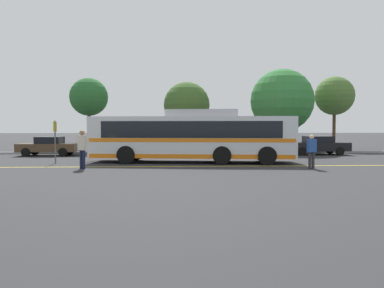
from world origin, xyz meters
TOP-DOWN VIEW (x-y plane):
  - ground_plane at (0.00, 0.00)m, footprint 220.00×220.00m
  - lane_strip_0 at (-1.31, -2.68)m, footprint 31.43×0.20m
  - curb_strip at (-1.31, 6.78)m, footprint 39.43×0.36m
  - transit_bus at (-1.29, -0.48)m, footprint 11.94×4.00m
  - parked_car_0 at (-11.23, 5.12)m, footprint 4.04×1.90m
  - parked_car_1 at (-5.48, 5.47)m, footprint 4.99×2.02m
  - parked_car_2 at (1.49, 5.21)m, footprint 4.23×2.01m
  - parked_car_3 at (8.18, 5.14)m, footprint 4.46×1.98m
  - pedestrian_0 at (4.34, -4.03)m, footprint 0.43×0.25m
  - pedestrian_1 at (-6.77, -3.62)m, footprint 0.47×0.40m
  - bus_stop_sign at (-8.95, -0.75)m, footprint 0.08×0.40m
  - tree_0 at (6.56, 8.60)m, footprint 5.16×5.16m
  - tree_1 at (-1.24, 10.07)m, footprint 3.92×3.92m
  - tree_2 at (12.05, 11.08)m, footprint 3.45×3.45m
  - tree_3 at (-9.35, 9.53)m, footprint 3.12×3.12m

SIDE VIEW (x-z plane):
  - ground_plane at x=0.00m, z-range 0.00..0.00m
  - lane_strip_0 at x=-1.31m, z-range 0.00..0.01m
  - curb_strip at x=-1.31m, z-range 0.00..0.15m
  - parked_car_0 at x=-11.23m, z-range 0.01..1.36m
  - parked_car_3 at x=8.18m, z-range 0.02..1.38m
  - parked_car_2 at x=1.49m, z-range 0.01..1.42m
  - parked_car_1 at x=-5.48m, z-range 0.01..1.49m
  - pedestrian_0 at x=4.34m, z-range 0.11..1.77m
  - pedestrian_1 at x=-6.77m, z-range 0.15..2.03m
  - bus_stop_sign at x=-8.95m, z-range 0.32..2.70m
  - transit_bus at x=-1.29m, z-range 0.01..3.02m
  - tree_1 at x=-1.24m, z-range 0.97..6.83m
  - tree_0 at x=6.56m, z-range 0.81..7.60m
  - tree_3 at x=-9.35m, z-range 1.46..7.54m
  - tree_2 at x=12.05m, z-range 1.53..8.09m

